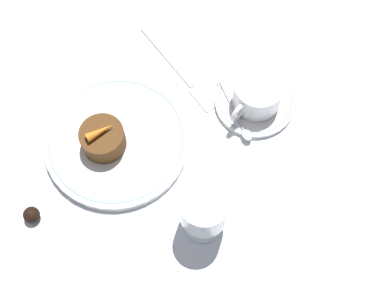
{
  "coord_description": "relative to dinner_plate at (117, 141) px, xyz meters",
  "views": [
    {
      "loc": [
        0.19,
        0.28,
        0.78
      ],
      "look_at": [
        -0.06,
        0.05,
        0.04
      ],
      "focal_mm": 50.0,
      "sensor_mm": 36.0,
      "label": 1
    }
  ],
  "objects": [
    {
      "name": "ground_plane",
      "position": [
        -0.01,
        0.05,
        -0.01
      ],
      "size": [
        3.0,
        3.0,
        0.0
      ],
      "primitive_type": "plane",
      "color": "white"
    },
    {
      "name": "dinner_plate",
      "position": [
        0.0,
        0.0,
        0.0
      ],
      "size": [
        0.23,
        0.23,
        0.01
      ],
      "color": "white",
      "rests_on": "ground_plane"
    },
    {
      "name": "saucer",
      "position": [
        -0.2,
        0.12,
        -0.0
      ],
      "size": [
        0.13,
        0.13,
        0.01
      ],
      "color": "white",
      "rests_on": "ground_plane"
    },
    {
      "name": "coffee_cup",
      "position": [
        -0.2,
        0.12,
        0.03
      ],
      "size": [
        0.11,
        0.08,
        0.05
      ],
      "color": "white",
      "rests_on": "saucer"
    },
    {
      "name": "spoon",
      "position": [
        -0.16,
        0.11,
        0.0
      ],
      "size": [
        0.06,
        0.12,
        0.0
      ],
      "color": "silver",
      "rests_on": "saucer"
    },
    {
      "name": "wine_glass",
      "position": [
        0.01,
        0.19,
        0.06
      ],
      "size": [
        0.07,
        0.07,
        0.1
      ],
      "color": "silver",
      "rests_on": "ground_plane"
    },
    {
      "name": "fork",
      "position": [
        -0.16,
        -0.01,
        -0.01
      ],
      "size": [
        0.05,
        0.2,
        0.01
      ],
      "color": "silver",
      "rests_on": "ground_plane"
    },
    {
      "name": "dessert_cake",
      "position": [
        0.02,
        -0.01,
        0.03
      ],
      "size": [
        0.07,
        0.07,
        0.04
      ],
      "color": "#563314",
      "rests_on": "dinner_plate"
    },
    {
      "name": "carrot_garnish",
      "position": [
        0.02,
        -0.01,
        0.05
      ],
      "size": [
        0.05,
        0.03,
        0.01
      ],
      "color": "orange",
      "rests_on": "dessert_cake"
    },
    {
      "name": "chocolate_truffle",
      "position": [
        0.17,
        -0.01,
        0.0
      ],
      "size": [
        0.02,
        0.02,
        0.02
      ],
      "color": "black",
      "rests_on": "ground_plane"
    }
  ]
}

